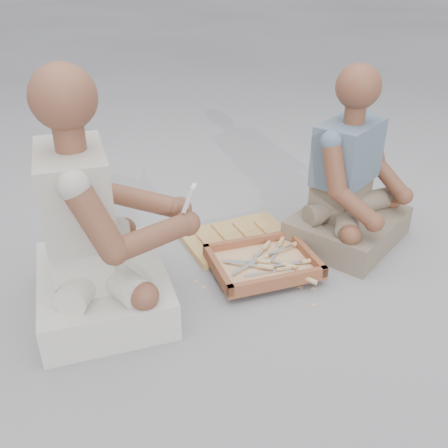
{
  "coord_description": "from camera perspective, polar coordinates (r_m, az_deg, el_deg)",
  "views": [
    {
      "loc": [
        -0.32,
        -1.61,
        1.31
      ],
      "look_at": [
        -0.08,
        0.21,
        0.3
      ],
      "focal_mm": 40.0,
      "sensor_mm": 36.0,
      "label": 1
    }
  ],
  "objects": [
    {
      "name": "ground",
      "position": [
        2.1,
        2.99,
        -9.81
      ],
      "size": [
        60.0,
        60.0,
        0.0
      ],
      "primitive_type": "plane",
      "color": "gray",
      "rests_on": "ground"
    },
    {
      "name": "carved_panel",
      "position": [
        2.55,
        1.59,
        -1.67
      ],
      "size": [
        0.61,
        0.49,
        0.04
      ],
      "primitive_type": "cube",
      "rotation": [
        0.0,
        0.0,
        0.3
      ],
      "color": "#A87541",
      "rests_on": "ground"
    },
    {
      "name": "tool_tray",
      "position": [
        2.29,
        4.47,
        -4.48
      ],
      "size": [
        0.53,
        0.45,
        0.06
      ],
      "rotation": [
        0.0,
        0.0,
        0.2
      ],
      "color": "brown",
      "rests_on": "carved_panel"
    },
    {
      "name": "chisel_0",
      "position": [
        2.25,
        6.33,
        -5.25
      ],
      "size": [
        0.22,
        0.06,
        0.02
      ],
      "rotation": [
        0.0,
        0.0,
        0.17
      ],
      "color": "silver",
      "rests_on": "tool_tray"
    },
    {
      "name": "chisel_1",
      "position": [
        2.24,
        4.22,
        -4.84
      ],
      "size": [
        0.21,
        0.1,
        0.02
      ],
      "rotation": [
        0.0,
        0.0,
        -0.39
      ],
      "color": "silver",
      "rests_on": "tool_tray"
    },
    {
      "name": "chisel_2",
      "position": [
        2.42,
        8.14,
        -2.29
      ],
      "size": [
        0.21,
        0.11,
        0.02
      ],
      "rotation": [
        0.0,
        0.0,
        0.46
      ],
      "color": "silver",
      "rests_on": "tool_tray"
    },
    {
      "name": "chisel_3",
      "position": [
        2.28,
        7.02,
        -4.62
      ],
      "size": [
        0.19,
        0.15,
        0.02
      ],
      "rotation": [
        0.0,
        0.0,
        -0.65
      ],
      "color": "silver",
      "rests_on": "tool_tray"
    },
    {
      "name": "chisel_4",
      "position": [
        2.29,
        3.95,
        -4.11
      ],
      "size": [
        0.19,
        0.14,
        0.02
      ],
      "rotation": [
        0.0,
        0.0,
        0.6
      ],
      "color": "silver",
      "rests_on": "tool_tray"
    },
    {
      "name": "chisel_5",
      "position": [
        2.35,
        5.23,
        -3.47
      ],
      "size": [
        0.19,
        0.14,
        0.02
      ],
      "rotation": [
        0.0,
        0.0,
        0.58
      ],
      "color": "silver",
      "rests_on": "tool_tray"
    },
    {
      "name": "chisel_6",
      "position": [
        2.29,
        3.91,
        -4.31
      ],
      "size": [
        0.22,
        0.05,
        0.02
      ],
      "rotation": [
        0.0,
        0.0,
        -0.14
      ],
      "color": "silver",
      "rests_on": "tool_tray"
    },
    {
      "name": "chisel_7",
      "position": [
        2.43,
        6.41,
        -2.19
      ],
      "size": [
        0.12,
        0.2,
        0.02
      ],
      "rotation": [
        0.0,
        0.0,
        1.09
      ],
      "color": "silver",
      "rests_on": "tool_tray"
    },
    {
      "name": "chisel_8",
      "position": [
        2.38,
        4.62,
        -2.73
      ],
      "size": [
        0.14,
        0.19,
        0.02
      ],
      "rotation": [
        0.0,
        0.0,
        0.95
      ],
      "color": "silver",
      "rests_on": "tool_tray"
    },
    {
      "name": "chisel_9",
      "position": [
        2.31,
        9.18,
        -4.26
      ],
      "size": [
        0.22,
        0.04,
        0.02
      ],
      "rotation": [
        0.0,
        0.0,
        0.12
      ],
      "color": "silver",
      "rests_on": "tool_tray"
    },
    {
      "name": "chisel_10",
      "position": [
        2.21,
        9.27,
        -6.11
      ],
      "size": [
        0.16,
        0.17,
        0.02
      ],
      "rotation": [
        0.0,
        0.0,
        -0.83
      ],
      "color": "silver",
      "rests_on": "tool_tray"
    },
    {
      "name": "wood_chip_0",
      "position": [
        2.5,
        10.31,
        -3.32
      ],
      "size": [
        0.02,
        0.02,
        0.0
      ],
      "primitive_type": "cube",
      "rotation": [
        0.0,
        0.0,
        1.12
      ],
      "color": "#DDAC82",
      "rests_on": "ground"
    },
    {
      "name": "wood_chip_1",
      "position": [
        2.16,
        10.22,
        -9.09
      ],
      "size": [
        0.02,
        0.02,
        0.0
      ],
      "primitive_type": "cube",
      "rotation": [
        0.0,
        0.0,
        0.36
      ],
      "color": "#DDAC82",
      "rests_on": "ground"
    },
    {
      "name": "wood_chip_2",
      "position": [
        2.64,
        6.62,
        -1.12
      ],
      "size": [
        0.02,
        0.02,
        0.0
      ],
      "primitive_type": "cube",
      "rotation": [
        0.0,
        0.0,
        2.68
      ],
      "color": "#DDAC82",
      "rests_on": "ground"
    },
    {
      "name": "wood_chip_3",
      "position": [
        2.5,
        1.87,
        -2.89
      ],
      "size": [
        0.02,
        0.02,
        0.0
      ],
      "primitive_type": "cube",
      "rotation": [
        0.0,
        0.0,
        2.25
      ],
      "color": "#DDAC82",
      "rests_on": "ground"
    },
    {
      "name": "wood_chip_4",
      "position": [
        2.25,
        10.22,
        -7.27
      ],
      "size": [
        0.02,
        0.02,
        0.0
      ],
      "primitive_type": "cube",
      "rotation": [
        0.0,
        0.0,
        2.32
      ],
      "color": "#DDAC82",
      "rests_on": "ground"
    },
    {
      "name": "wood_chip_5",
      "position": [
        2.27,
        -3.21,
        -6.54
      ],
      "size": [
        0.02,
        0.02,
        0.0
      ],
      "primitive_type": "cube",
      "rotation": [
        0.0,
        0.0,
        1.07
      ],
      "color": "#DDAC82",
      "rests_on": "ground"
    },
    {
      "name": "wood_chip_6",
      "position": [
        2.42,
        3.46,
        -3.99
      ],
      "size": [
        0.02,
        0.02,
        0.0
      ],
      "primitive_type": "cube",
      "rotation": [
        0.0,
        0.0,
        1.4
      ],
      "color": "#DDAC82",
      "rests_on": "ground"
    },
    {
      "name": "wood_chip_7",
      "position": [
        2.23,
        -2.33,
        -7.22
      ],
      "size": [
        0.02,
        0.02,
        0.0
      ],
      "primitive_type": "cube",
      "rotation": [
        0.0,
        0.0,
        0.77
      ],
      "color": "#DDAC82",
      "rests_on": "ground"
    },
    {
      "name": "wood_chip_8",
      "position": [
        2.55,
        0.44,
        -2.09
      ],
      "size": [
        0.02,
        0.02,
        0.0
      ],
      "primitive_type": "cube",
      "rotation": [
        0.0,
        0.0,
        1.82
      ],
      "color": "#DDAC82",
      "rests_on": "ground"
    },
    {
      "name": "wood_chip_9",
      "position": [
        2.42,
        2.34,
        -4.0
      ],
      "size": [
        0.02,
        0.02,
        0.0
      ],
      "primitive_type": "cube",
      "rotation": [
        0.0,
        0.0,
        1.62
      ],
      "color": "#DDAC82",
      "rests_on": "ground"
    },
    {
      "name": "wood_chip_10",
      "position": [
        2.7,
        7.57,
        -0.47
      ],
      "size": [
        0.02,
        0.02,
        0.0
      ],
      "primitive_type": "cube",
      "rotation": [
        0.0,
        0.0,
        2.78
      ],
      "color": "#DDAC82",
      "rests_on": "ground"
    },
    {
      "name": "wood_chip_11",
      "position": [
        2.31,
        -0.81,
        -5.72
      ],
      "size": [
        0.02,
        0.02,
        0.0
      ],
      "primitive_type": "cube",
      "rotation": [
        0.0,
        0.0,
        2.91
      ],
      "color": "#DDAC82",
      "rests_on": "ground"
    },
    {
      "name": "wood_chip_12",
      "position": [
        2.25,
        8.7,
        -7.11
      ],
      "size": [
        0.02,
        0.02,
        0.0
      ],
      "primitive_type": "cube",
      "rotation": [
        0.0,
        0.0,
        2.56
      ],
      "color": "#DDAC82",
      "rests_on": "ground"
    },
    {
      "name": "craftsman",
      "position": [
        2.01,
        -14.53,
        -1.17
      ],
      "size": [
        0.72,
        0.72,
        0.99
      ],
      "rotation": [
        0.0,
        0.0,
        -1.39
      ],
      "color": "beige",
      "rests_on": "ground"
    },
    {
      "name": "companion",
      "position": [
        2.53,
        14.25,
        4.1
      ],
      "size": [
        0.72,
        0.71,
        0.88
      ],
      "rotation": [
        0.0,
        0.0,
        3.91
      ],
      "color": "#726452",
      "rests_on": "ground"
    },
    {
      "name": "mobile_phone",
      "position": [
        1.93,
        -4.0,
        2.98
      ],
      "size": [
        0.07,
        0.06,
        0.11
      ],
      "rotation": [
        -0.35,
        0.0,
        -1.89
      ],
      "color": "silver",
      "rests_on": "craftsman"
    }
  ]
}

